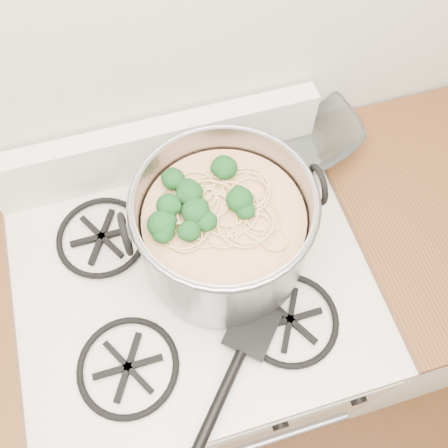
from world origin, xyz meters
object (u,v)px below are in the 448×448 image
(gas_range, at_px, (201,337))
(stock_pot, at_px, (224,231))
(glass_bowl, at_px, (291,137))
(spatula, at_px, (253,327))

(gas_range, xyz_separation_m, stock_pot, (0.08, 0.03, 0.59))
(stock_pot, bearing_deg, glass_bowl, 45.39)
(stock_pot, xyz_separation_m, spatula, (0.01, -0.18, -0.10))
(stock_pot, relative_size, spatula, 1.23)
(stock_pot, bearing_deg, spatula, -87.68)
(gas_range, distance_m, glass_bowl, 0.66)
(stock_pot, height_order, glass_bowl, stock_pot)
(gas_range, distance_m, stock_pot, 0.60)
(gas_range, height_order, glass_bowl, glass_bowl)
(gas_range, height_order, stock_pot, stock_pot)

